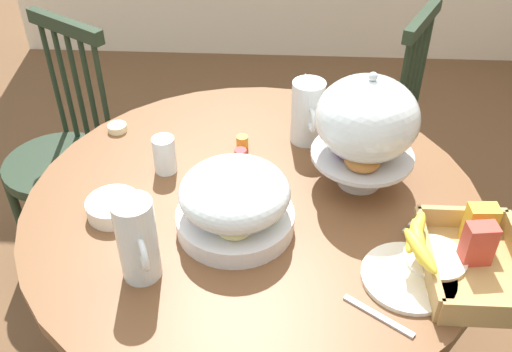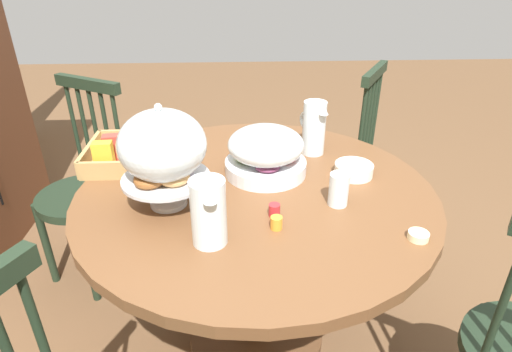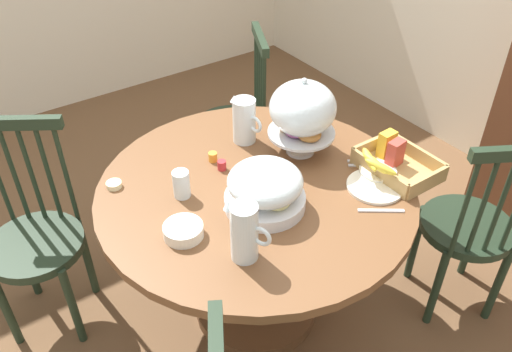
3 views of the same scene
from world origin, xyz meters
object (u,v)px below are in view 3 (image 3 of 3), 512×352
(dining_table, at_px, (256,225))
(drinking_glass, at_px, (181,184))
(milk_pitcher, at_px, (245,235))
(china_plate_small, at_px, (378,171))
(fruit_platter_covered, at_px, (265,188))
(butter_dish, at_px, (114,185))
(windsor_chair_near_window, at_px, (37,241))
(windsor_chair_facing_door, at_px, (469,230))
(orange_juice_pitcher, at_px, (244,122))
(china_plate_large, at_px, (375,186))
(pastry_stand_with_dome, at_px, (303,111))
(cereal_basket, at_px, (393,162))
(cereal_bowl, at_px, (183,231))
(windsor_chair_far_side, at_px, (236,125))

(dining_table, bearing_deg, drinking_glass, -113.50)
(milk_pitcher, distance_m, china_plate_small, 0.70)
(china_plate_small, xyz_separation_m, drinking_glass, (-0.33, -0.71, 0.04))
(fruit_platter_covered, height_order, butter_dish, fruit_platter_covered)
(dining_table, xyz_separation_m, windsor_chair_near_window, (-0.52, -0.76, -0.08))
(windsor_chair_facing_door, relative_size, orange_juice_pitcher, 4.91)
(orange_juice_pitcher, xyz_separation_m, china_plate_large, (0.56, 0.23, -0.08))
(pastry_stand_with_dome, bearing_deg, drinking_glass, -92.67)
(milk_pitcher, distance_m, cereal_basket, 0.76)
(milk_pitcher, xyz_separation_m, china_plate_small, (-0.07, 0.69, -0.08))
(cereal_basket, relative_size, cereal_bowl, 2.26)
(windsor_chair_facing_door, bearing_deg, dining_table, -121.32)
(windsor_chair_near_window, xyz_separation_m, butter_dish, (0.21, 0.31, 0.30))
(butter_dish, bearing_deg, fruit_platter_covered, 43.95)
(fruit_platter_covered, relative_size, orange_juice_pitcher, 1.51)
(drinking_glass, bearing_deg, china_plate_small, 65.11)
(windsor_chair_facing_door, distance_m, windsor_chair_far_side, 1.34)
(china_plate_large, bearing_deg, cereal_basket, 106.75)
(windsor_chair_facing_door, xyz_separation_m, china_plate_small, (-0.27, -0.34, 0.30))
(cereal_basket, height_order, china_plate_large, cereal_basket)
(windsor_chair_facing_door, height_order, cereal_basket, windsor_chair_facing_door)
(orange_juice_pitcher, distance_m, cereal_basket, 0.64)
(drinking_glass, bearing_deg, orange_juice_pitcher, 114.01)
(cereal_bowl, height_order, butter_dish, cereal_bowl)
(windsor_chair_facing_door, bearing_deg, windsor_chair_far_side, -164.59)
(orange_juice_pitcher, height_order, cereal_bowl, orange_juice_pitcher)
(orange_juice_pitcher, bearing_deg, butter_dish, -91.65)
(windsor_chair_far_side, xyz_separation_m, orange_juice_pitcher, (0.52, -0.29, 0.38))
(windsor_chair_near_window, xyz_separation_m, pastry_stand_with_dome, (0.43, 1.05, 0.48))
(drinking_glass, bearing_deg, cereal_basket, 66.08)
(cereal_basket, distance_m, butter_dish, 1.11)
(pastry_stand_with_dome, height_order, milk_pitcher, pastry_stand_with_dome)
(windsor_chair_far_side, height_order, pastry_stand_with_dome, pastry_stand_with_dome)
(pastry_stand_with_dome, relative_size, milk_pitcher, 1.60)
(windsor_chair_near_window, height_order, windsor_chair_far_side, same)
(fruit_platter_covered, xyz_separation_m, orange_juice_pitcher, (-0.41, 0.19, 0.01))
(fruit_platter_covered, distance_m, cereal_basket, 0.56)
(milk_pitcher, bearing_deg, drinking_glass, -177.54)
(fruit_platter_covered, distance_m, china_plate_large, 0.45)
(fruit_platter_covered, xyz_separation_m, drinking_glass, (-0.23, -0.22, -0.03))
(pastry_stand_with_dome, height_order, butter_dish, pastry_stand_with_dome)
(pastry_stand_with_dome, distance_m, fruit_platter_covered, 0.40)
(orange_juice_pitcher, xyz_separation_m, china_plate_small, (0.51, 0.30, -0.07))
(orange_juice_pitcher, distance_m, drinking_glass, 0.45)
(dining_table, distance_m, butter_dish, 0.59)
(dining_table, distance_m, china_plate_large, 0.51)
(butter_dish, bearing_deg, orange_juice_pitcher, 88.35)
(windsor_chair_near_window, distance_m, windsor_chair_far_side, 1.23)
(cereal_basket, xyz_separation_m, china_plate_small, (-0.02, -0.07, -0.03))
(windsor_chair_near_window, height_order, china_plate_small, windsor_chair_near_window)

